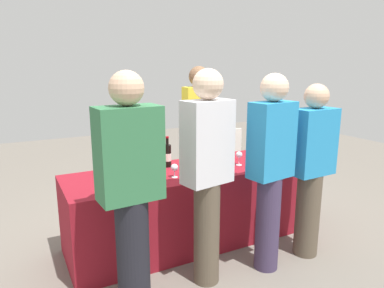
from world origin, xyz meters
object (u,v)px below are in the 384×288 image
(wine_glass_0, at_px, (125,173))
(menu_board, at_px, (224,161))
(wine_bottle_0, at_px, (109,163))
(wine_bottle_2, at_px, (146,157))
(wine_glass_3, at_px, (239,155))
(wine_bottle_3, at_px, (167,155))
(guest_0, at_px, (130,188))
(wine_glass_4, at_px, (262,154))
(server_pouring, at_px, (199,133))
(wine_glass_1, at_px, (174,168))
(wine_bottle_5, at_px, (222,149))
(guest_2, at_px, (270,166))
(wine_glass_2, at_px, (229,156))
(guest_3, at_px, (311,166))
(guest_1, at_px, (207,171))
(wine_bottle_4, at_px, (207,151))
(wine_bottle_1, at_px, (134,161))

(wine_glass_0, distance_m, menu_board, 2.17)
(wine_bottle_0, bearing_deg, wine_bottle_2, -2.21)
(wine_bottle_2, relative_size, wine_glass_3, 2.36)
(wine_bottle_3, distance_m, guest_0, 1.14)
(wine_glass_3, height_order, wine_glass_4, wine_glass_3)
(wine_bottle_3, relative_size, server_pouring, 0.18)
(wine_glass_1, height_order, server_pouring, server_pouring)
(wine_bottle_5, xyz_separation_m, wine_glass_1, (-0.72, -0.34, -0.03))
(wine_bottle_3, relative_size, wine_glass_3, 2.16)
(server_pouring, height_order, guest_2, server_pouring)
(wine_glass_2, bearing_deg, wine_glass_4, -5.58)
(wine_glass_2, relative_size, menu_board, 0.16)
(wine_bottle_3, xyz_separation_m, server_pouring, (0.60, 0.45, 0.10))
(guest_0, xyz_separation_m, guest_3, (1.69, -0.01, -0.07))
(guest_1, bearing_deg, wine_glass_2, 34.81)
(wine_bottle_4, distance_m, guest_0, 1.44)
(wine_glass_1, relative_size, guest_3, 0.08)
(server_pouring, relative_size, guest_0, 1.01)
(wine_bottle_3, relative_size, guest_1, 0.18)
(wine_bottle_2, relative_size, guest_1, 0.20)
(wine_bottle_2, distance_m, guest_0, 1.03)
(wine_bottle_0, height_order, wine_glass_1, wine_bottle_0)
(wine_glass_0, bearing_deg, wine_glass_4, -0.03)
(wine_bottle_2, relative_size, wine_glass_2, 2.36)
(wine_bottle_4, height_order, guest_3, guest_3)
(guest_0, distance_m, menu_board, 2.66)
(wine_bottle_5, xyz_separation_m, menu_board, (0.60, 0.89, -0.43))
(wine_glass_1, bearing_deg, menu_board, 42.96)
(wine_glass_1, bearing_deg, server_pouring, 49.38)
(wine_bottle_4, relative_size, wine_bottle_5, 0.99)
(wine_bottle_0, bearing_deg, wine_bottle_3, -2.38)
(wine_bottle_2, distance_m, wine_glass_0, 0.45)
(wine_glass_0, height_order, server_pouring, server_pouring)
(guest_2, bearing_deg, wine_glass_0, 141.46)
(wine_glass_1, distance_m, server_pouring, 1.06)
(wine_bottle_0, bearing_deg, guest_3, -30.62)
(wine_glass_0, height_order, wine_glass_2, wine_glass_2)
(wine_glass_2, bearing_deg, wine_bottle_3, 153.40)
(wine_glass_0, relative_size, guest_3, 0.09)
(wine_bottle_1, bearing_deg, menu_board, 29.94)
(guest_3, bearing_deg, wine_bottle_2, 140.95)
(wine_bottle_4, relative_size, server_pouring, 0.18)
(wine_glass_1, bearing_deg, wine_bottle_4, 31.37)
(wine_bottle_5, bearing_deg, guest_1, -128.21)
(wine_bottle_1, distance_m, wine_glass_1, 0.42)
(server_pouring, bearing_deg, wine_bottle_0, 23.00)
(wine_bottle_0, distance_m, guest_1, 1.04)
(wine_bottle_4, bearing_deg, wine_bottle_5, 4.35)
(guest_1, distance_m, menu_board, 2.22)
(wine_glass_1, bearing_deg, guest_1, -85.10)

